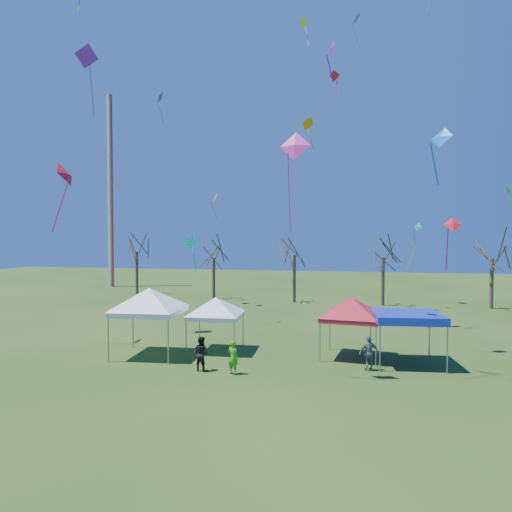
{
  "coord_description": "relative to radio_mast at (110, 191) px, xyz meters",
  "views": [
    {
      "loc": [
        3.99,
        -20.02,
        6.11
      ],
      "look_at": [
        -1.31,
        3.0,
        5.28
      ],
      "focal_mm": 32.0,
      "sensor_mm": 36.0,
      "label": 1
    }
  ],
  "objects": [
    {
      "name": "kite_11",
      "position": [
        27.74,
        -16.87,
        3.02
      ],
      "size": [
        1.45,
        1.5,
        2.71
      ],
      "rotation": [
        0.0,
        0.0,
        4.01
      ],
      "color": "orange",
      "rests_on": "ground"
    },
    {
      "name": "ground",
      "position": [
        28.0,
        -34.0,
        -12.5
      ],
      "size": [
        140.0,
        140.0,
        0.0
      ],
      "primitive_type": "plane",
      "color": "#294516",
      "rests_on": "ground"
    },
    {
      "name": "kite_14",
      "position": [
        15.11,
        -30.43,
        -2.54
      ],
      "size": [
        1.14,
        1.65,
        4.16
      ],
      "rotation": [
        0.0,
        0.0,
        1.65
      ],
      "color": "red",
      "rests_on": "ground"
    },
    {
      "name": "kite_19",
      "position": [
        36.91,
        -11.26,
        -5.27
      ],
      "size": [
        0.8,
        0.75,
        2.2
      ],
      "rotation": [
        0.0,
        0.0,
        5.64
      ],
      "color": "#0BB09B",
      "rests_on": "ground"
    },
    {
      "name": "tree_0",
      "position": [
        7.15,
        -6.62,
        -6.01
      ],
      "size": [
        3.83,
        3.83,
        8.44
      ],
      "color": "#3D2D21",
      "rests_on": "ground"
    },
    {
      "name": "kite_18",
      "position": [
        30.2,
        -22.86,
        4.53
      ],
      "size": [
        0.77,
        0.5,
        1.87
      ],
      "rotation": [
        0.0,
        0.0,
        3.02
      ],
      "color": "red",
      "rests_on": "ground"
    },
    {
      "name": "person_green",
      "position": [
        26.36,
        -34.23,
        -11.73
      ],
      "size": [
        0.66,
        0.56,
        1.54
      ],
      "primitive_type": "imported",
      "rotation": [
        0.0,
        0.0,
        2.74
      ],
      "color": "green",
      "rests_on": "ground"
    },
    {
      "name": "person_dark",
      "position": [
        24.74,
        -34.02,
        -11.69
      ],
      "size": [
        0.91,
        0.78,
        1.62
      ],
      "primitive_type": "imported",
      "rotation": [
        0.0,
        0.0,
        2.92
      ],
      "color": "black",
      "rests_on": "ground"
    },
    {
      "name": "kite_5",
      "position": [
        29.22,
        -34.69,
        -2.43
      ],
      "size": [
        1.37,
        0.64,
        4.34
      ],
      "rotation": [
        0.0,
        0.0,
        6.18
      ],
      "color": "#F736AA",
      "rests_on": "ground"
    },
    {
      "name": "kite_2",
      "position": [
        13.7,
        -14.38,
        6.84
      ],
      "size": [
        0.88,
        1.28,
        2.9
      ],
      "rotation": [
        0.0,
        0.0,
        4.95
      ],
      "color": "blue",
      "rests_on": "ground"
    },
    {
      "name": "tent_white_mid",
      "position": [
        24.25,
        -30.26,
        -9.72
      ],
      "size": [
        3.89,
        3.89,
        3.44
      ],
      "rotation": [
        0.0,
        0.0,
        0.08
      ],
      "color": "gray",
      "rests_on": "ground"
    },
    {
      "name": "tree_3",
      "position": [
        34.03,
        -9.96,
        -6.42
      ],
      "size": [
        3.59,
        3.59,
        7.91
      ],
      "color": "#3D2D21",
      "rests_on": "ground"
    },
    {
      "name": "tree_4",
      "position": [
        43.36,
        -10.0,
        -6.44
      ],
      "size": [
        3.58,
        3.58,
        7.89
      ],
      "color": "#3D2D21",
      "rests_on": "ground"
    },
    {
      "name": "kite_1",
      "position": [
        22.9,
        -30.54,
        -6.53
      ],
      "size": [
        1.0,
        1.0,
        2.07
      ],
      "rotation": [
        0.0,
        0.0,
        3.92
      ],
      "color": "#0DC3CD",
      "rests_on": "ground"
    },
    {
      "name": "kite_27",
      "position": [
        35.19,
        -33.85,
        -2.18
      ],
      "size": [
        1.06,
        1.01,
        2.4
      ],
      "rotation": [
        0.0,
        0.0,
        5.57
      ],
      "color": "blue",
      "rests_on": "ground"
    },
    {
      "name": "kite_8",
      "position": [
        14.97,
        -27.94,
        5.22
      ],
      "size": [
        1.61,
        1.74,
        4.53
      ],
      "rotation": [
        0.0,
        0.0,
        4.06
      ],
      "color": "purple",
      "rests_on": "ground"
    },
    {
      "name": "tent_red",
      "position": [
        31.54,
        -30.02,
        -9.56
      ],
      "size": [
        4.1,
        4.1,
        3.64
      ],
      "rotation": [
        0.0,
        0.0,
        -0.12
      ],
      "color": "gray",
      "rests_on": "ground"
    },
    {
      "name": "tent_blue",
      "position": [
        34.21,
        -30.62,
        -10.17
      ],
      "size": [
        3.59,
        3.59,
        2.54
      ],
      "rotation": [
        0.0,
        0.0,
        0.12
      ],
      "color": "gray",
      "rests_on": "ground"
    },
    {
      "name": "kite_17",
      "position": [
        36.76,
        -27.91,
        -5.6
      ],
      "size": [
        0.97,
        0.66,
        2.88
      ],
      "rotation": [
        0.0,
        0.0,
        6.26
      ],
      "color": "red",
      "rests_on": "ground"
    },
    {
      "name": "kite_25",
      "position": [
        30.61,
        -32.71,
        2.29
      ],
      "size": [
        0.53,
        0.83,
        1.85
      ],
      "rotation": [
        0.0,
        0.0,
        5.14
      ],
      "color": "purple",
      "rests_on": "ground"
    },
    {
      "name": "kite_13",
      "position": [
        18.92,
        -14.06,
        -2.54
      ],
      "size": [
        0.96,
        1.14,
        2.59
      ],
      "rotation": [
        0.0,
        0.0,
        5.18
      ],
      "color": "#FE5C0D",
      "rests_on": "ground"
    },
    {
      "name": "radio_mast",
      "position": [
        0.0,
        0.0,
        0.0
      ],
      "size": [
        0.7,
        0.7,
        25.0
      ],
      "primitive_type": "cylinder",
      "color": "silver",
      "rests_on": "ground"
    },
    {
      "name": "kite_22",
      "position": [
        36.21,
        -12.74,
        -6.61
      ],
      "size": [
        0.89,
        0.9,
        2.8
      ],
      "rotation": [
        0.0,
        0.0,
        1.64
      ],
      "color": "#FFA60D",
      "rests_on": "ground"
    },
    {
      "name": "tree_1",
      "position": [
        17.23,
        -9.35,
        -6.71
      ],
      "size": [
        3.42,
        3.42,
        7.54
      ],
      "color": "#3D2D21",
      "rests_on": "ground"
    },
    {
      "name": "kite_3",
      "position": [
        31.42,
        -10.44,
        13.97
      ],
      "size": [
        0.95,
        1.37,
        3.09
      ],
      "rotation": [
        0.0,
        0.0,
        4.8
      ],
      "color": "#137ED3",
      "rests_on": "ground"
    },
    {
      "name": "person_grey",
      "position": [
        32.41,
        -32.22,
        -11.67
      ],
      "size": [
        1.05,
        0.77,
        1.65
      ],
      "primitive_type": "imported",
      "rotation": [
        0.0,
        0.0,
        3.57
      ],
      "color": "slate",
      "rests_on": "ground"
    },
    {
      "name": "tent_white_west",
      "position": [
        21.11,
        -31.95,
        -9.16
      ],
      "size": [
        4.68,
        4.68,
        4.14
      ],
      "rotation": [
        0.0,
        0.0,
        0.1
      ],
      "color": "gray",
      "rests_on": "ground"
    },
    {
      "name": "kite_26",
      "position": [
        27.08,
        -14.62,
        12.1
      ],
      "size": [
        0.96,
        0.89,
        2.41
      ],
      "rotation": [
        0.0,
        0.0,
        3.65
      ],
      "color": "#E3FF1A",
      "rests_on": "ground"
    },
    {
      "name": "tree_2",
      "position": [
        25.63,
        -9.62,
        -6.21
      ],
      "size": [
        3.71,
        3.71,
        8.18
      ],
      "color": "#3D2D21",
      "rests_on": "ground"
    },
    {
      "name": "kite_12",
      "position": [
        44.24,
        -11.22,
        -2.19
      ],
      "size": [
        0.57,
        1.02,
        3.09
      ],
      "rotation": [
        0.0,
        0.0,
        1.5
      ],
      "color": "green",
      "rests_on": "ground"
    }
  ]
}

